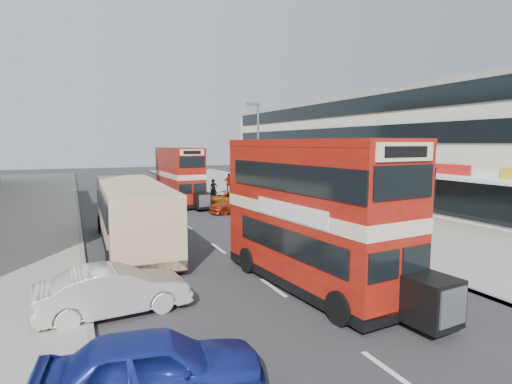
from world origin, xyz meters
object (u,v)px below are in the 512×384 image
coach (133,212)px  car_right_c (187,183)px  cyclist (214,196)px  bus_main (313,213)px  pedestrian_far (229,183)px  car_right_b (224,199)px  car_left_near (154,368)px  car_right_a (239,204)px  street_lamp (257,147)px  bus_second (180,176)px  pedestrian_near (308,202)px  car_left_front (114,290)px

coach → car_right_c: 25.60m
coach → cyclist: size_ratio=5.29×
bus_main → pedestrian_far: 27.60m
car_right_b → car_right_c: 13.44m
car_left_near → car_right_a: car_left_near is taller
bus_main → coach: 9.89m
street_lamp → bus_second: 7.34m
car_right_c → pedestrian_near: 20.40m
bus_second → car_right_c: size_ratio=2.15×
car_right_b → street_lamp: bearing=27.8°
pedestrian_near → pedestrian_far: 14.43m
car_right_a → cyclist: bearing=-175.6°
street_lamp → cyclist: 6.30m
coach → car_right_a: bearing=41.9°
bus_main → bus_second: bearing=-96.5°
car_left_front → pedestrian_far: (13.34, 26.36, 0.37)m
car_right_a → street_lamp: bearing=111.5°
car_right_a → car_right_b: bearing=-178.5°
car_right_a → cyclist: size_ratio=2.10×
car_right_c → pedestrian_near: pedestrian_near is taller
street_lamp → bus_second: bearing=133.3°
car_left_near → cyclist: size_ratio=2.07×
coach → pedestrian_near: coach is taller
bus_main → car_right_b: bus_main is taller
car_right_c → coach: bearing=-14.1°
bus_second → car_left_front: size_ratio=1.88×
bus_main → car_right_c: size_ratio=2.40×
car_right_c → cyclist: bearing=2.8°
car_left_near → car_right_a: 22.54m
coach → car_left_near: bearing=-94.7°
car_left_front → car_right_c: 33.73m
coach → car_right_b: bearing=52.3°
car_right_a → car_right_b: (-0.04, 3.20, -0.01)m
pedestrian_far → cyclist: size_ratio=0.90×
car_right_a → car_right_c: car_right_c is taller
bus_main → car_left_front: bearing=-8.5°
street_lamp → car_left_front: size_ratio=1.83×
bus_second → car_right_a: bearing=115.5°
pedestrian_far → bus_second: bearing=-132.6°
pedestrian_far → street_lamp: bearing=-90.7°
coach → car_left_front: (-1.62, -8.07, -1.00)m
bus_second → cyclist: 3.27m
coach → cyclist: bearing=57.5°
car_right_c → car_left_front: bearing=-12.0°
cyclist → car_right_b: bearing=-77.3°
car_right_c → pedestrian_far: 6.38m
car_right_c → pedestrian_far: size_ratio=2.03×
bus_second → pedestrian_far: (6.22, 5.22, -1.30)m
car_right_a → pedestrian_near: pedestrian_near is taller
pedestrian_far → coach: bearing=-115.3°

